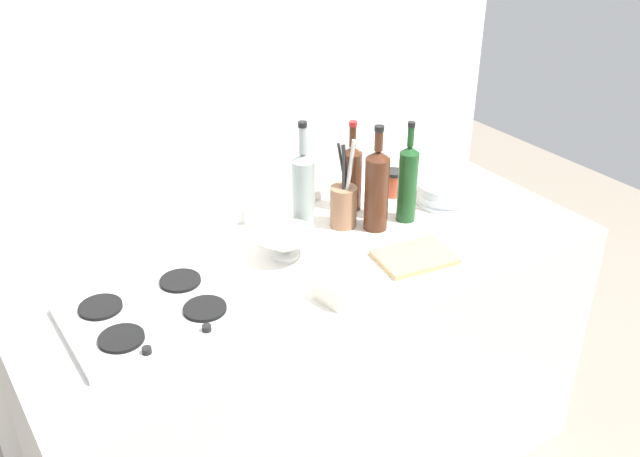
% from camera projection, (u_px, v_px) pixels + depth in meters
% --- Properties ---
extents(counter_block, '(1.80, 0.70, 0.90)m').
position_uv_depth(counter_block, '(320.00, 378.00, 2.37)').
color(counter_block, silver).
rests_on(counter_block, ground).
extents(backsplash_panel, '(1.90, 0.06, 2.48)m').
position_uv_depth(backsplash_panel, '(254.00, 119.00, 2.25)').
color(backsplash_panel, white).
rests_on(backsplash_panel, ground).
extents(stovetop_hob, '(0.46, 0.36, 0.04)m').
position_uv_depth(stovetop_hob, '(153.00, 312.00, 1.90)').
color(stovetop_hob, '#B2B2B7').
rests_on(stovetop_hob, counter_block).
extents(plate_stack, '(0.21, 0.21, 0.07)m').
position_uv_depth(plate_stack, '(445.00, 192.00, 2.48)').
color(plate_stack, white).
rests_on(plate_stack, counter_block).
extents(wine_bottle_leftmost, '(0.07, 0.07, 0.32)m').
position_uv_depth(wine_bottle_leftmost, '(352.00, 176.00, 2.40)').
color(wine_bottle_leftmost, '#472314').
rests_on(wine_bottle_leftmost, counter_block).
extents(wine_bottle_mid_left, '(0.06, 0.06, 0.34)m').
position_uv_depth(wine_bottle_mid_left, '(408.00, 182.00, 2.32)').
color(wine_bottle_mid_left, '#19471E').
rests_on(wine_bottle_mid_left, counter_block).
extents(wine_bottle_mid_right, '(0.08, 0.08, 0.35)m').
position_uv_depth(wine_bottle_mid_right, '(377.00, 188.00, 2.27)').
color(wine_bottle_mid_right, '#472314').
rests_on(wine_bottle_mid_right, counter_block).
extents(wine_bottle_rightmost, '(0.07, 0.07, 0.38)m').
position_uv_depth(wine_bottle_rightmost, '(303.00, 192.00, 2.24)').
color(wine_bottle_rightmost, gray).
rests_on(wine_bottle_rightmost, counter_block).
extents(mixing_bowl, '(0.19, 0.19, 0.08)m').
position_uv_depth(mixing_bowl, '(285.00, 244.00, 2.16)').
color(mixing_bowl, white).
rests_on(mixing_bowl, counter_block).
extents(butter_dish, '(0.17, 0.13, 0.07)m').
position_uv_depth(butter_dish, '(344.00, 285.00, 1.98)').
color(butter_dish, silver).
rests_on(butter_dish, counter_block).
extents(utensil_crock, '(0.09, 0.09, 0.30)m').
position_uv_depth(utensil_crock, '(344.00, 204.00, 2.31)').
color(utensil_crock, '#996B4C').
rests_on(utensil_crock, counter_block).
extents(condiment_jar_front, '(0.07, 0.07, 0.09)m').
position_uv_depth(condiment_jar_front, '(393.00, 183.00, 2.52)').
color(condiment_jar_front, '#C64C2D').
rests_on(condiment_jar_front, counter_block).
extents(cutting_board, '(0.25, 0.20, 0.02)m').
position_uv_depth(cutting_board, '(414.00, 257.00, 2.16)').
color(cutting_board, tan).
rests_on(cutting_board, counter_block).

